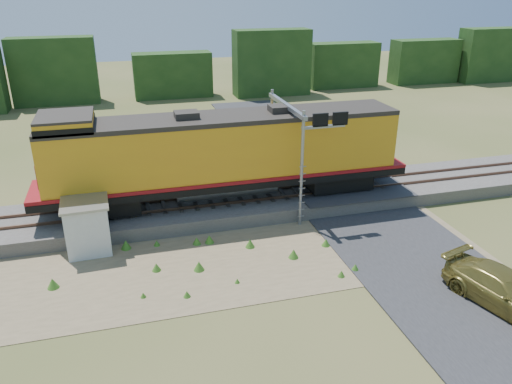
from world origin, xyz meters
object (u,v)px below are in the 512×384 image
object	(u,v)px
locomotive	(221,154)
signal_gantry	(295,129)
shed	(87,226)
car	(504,290)

from	to	relation	value
locomotive	signal_gantry	bearing A→B (deg)	-8.75
shed	signal_gantry	world-z (taller)	signal_gantry
locomotive	signal_gantry	distance (m)	4.46
locomotive	signal_gantry	size ratio (longest dim) A/B	3.25
shed	signal_gantry	distance (m)	12.43
signal_gantry	locomotive	bearing A→B (deg)	171.25
shed	signal_gantry	size ratio (longest dim) A/B	0.41
signal_gantry	car	bearing A→B (deg)	-65.31
locomotive	car	bearing A→B (deg)	-52.10
shed	car	size ratio (longest dim) A/B	0.51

